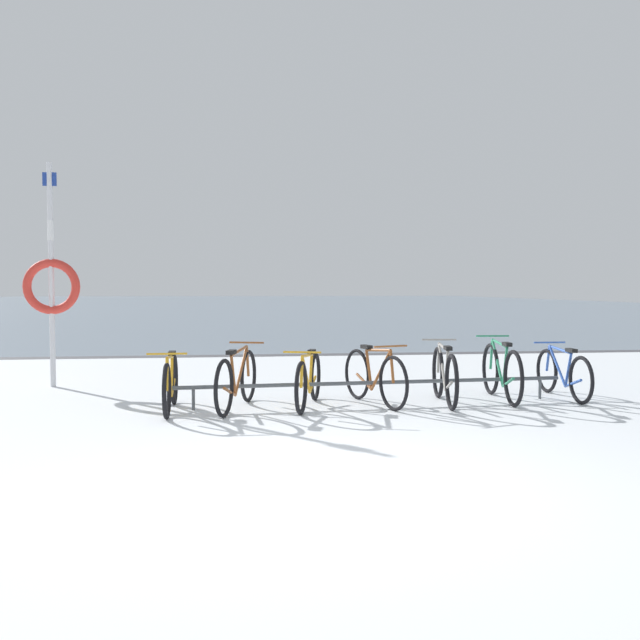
{
  "coord_description": "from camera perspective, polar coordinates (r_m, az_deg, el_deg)",
  "views": [
    {
      "loc": [
        -0.68,
        -4.98,
        1.5
      ],
      "look_at": [
        0.66,
        6.21,
        0.97
      ],
      "focal_mm": 37.85,
      "sensor_mm": 36.0,
      "label": 1
    }
  ],
  "objects": [
    {
      "name": "bicycle_0",
      "position": [
        8.42,
        -12.51,
        -5.26
      ],
      "size": [
        0.46,
        1.63,
        0.76
      ],
      "color": "black",
      "rests_on": "ground"
    },
    {
      "name": "bike_rack",
      "position": [
        8.77,
        4.69,
        -5.36
      ],
      "size": [
        5.13,
        0.39,
        0.31
      ],
      "color": "#4C5156",
      "rests_on": "ground"
    },
    {
      "name": "ground",
      "position": [
        58.91,
        -6.17,
        1.21
      ],
      "size": [
        80.0,
        132.0,
        0.08
      ],
      "color": "silver"
    },
    {
      "name": "rescue_post",
      "position": [
        10.98,
        -21.76,
        2.98
      ],
      "size": [
        0.84,
        0.13,
        3.38
      ],
      "color": "silver",
      "rests_on": "ground"
    },
    {
      "name": "bicycle_4",
      "position": [
        8.9,
        10.48,
        -4.64
      ],
      "size": [
        0.46,
        1.67,
        0.81
      ],
      "color": "black",
      "rests_on": "ground"
    },
    {
      "name": "bicycle_5",
      "position": [
        9.35,
        15.08,
        -4.26
      ],
      "size": [
        0.46,
        1.73,
        0.84
      ],
      "color": "black",
      "rests_on": "ground"
    },
    {
      "name": "bicycle_1",
      "position": [
        8.43,
        -7.02,
        -5.06
      ],
      "size": [
        0.61,
        1.73,
        0.8
      ],
      "color": "black",
      "rests_on": "ground"
    },
    {
      "name": "bicycle_6",
      "position": [
        9.79,
        19.85,
        -4.29
      ],
      "size": [
        0.46,
        1.63,
        0.74
      ],
      "color": "black",
      "rests_on": "ground"
    },
    {
      "name": "bicycle_2",
      "position": [
        8.51,
        -0.97,
        -5.13
      ],
      "size": [
        0.6,
        1.62,
        0.75
      ],
      "color": "black",
      "rests_on": "ground"
    },
    {
      "name": "bicycle_3",
      "position": [
        8.71,
        4.63,
        -4.81
      ],
      "size": [
        0.61,
        1.58,
        0.8
      ],
      "color": "black",
      "rests_on": "ground"
    }
  ]
}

